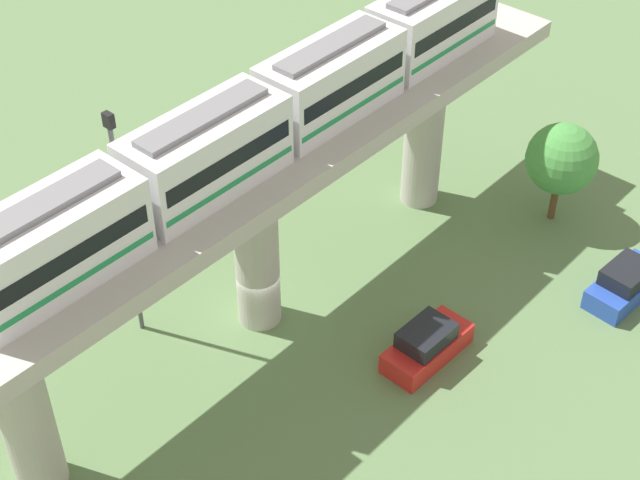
{
  "coord_description": "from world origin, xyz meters",
  "views": [
    {
      "loc": [
        -22.65,
        21.52,
        30.29
      ],
      "look_at": [
        -2.5,
        -1.2,
        5.05
      ],
      "focal_mm": 54.77,
      "sensor_mm": 36.0,
      "label": 1
    }
  ],
  "objects_px": {
    "tree_mid_lot": "(562,159)",
    "signal_post": "(125,220)",
    "parked_car_red": "(427,345)",
    "parked_car_blue": "(626,283)",
    "train": "(272,115)"
  },
  "relations": [
    {
      "from": "tree_mid_lot",
      "to": "signal_post",
      "type": "xyz_separation_m",
      "value": [
        9.31,
        18.68,
        2.52
      ]
    },
    {
      "from": "parked_car_red",
      "to": "signal_post",
      "type": "height_order",
      "value": "signal_post"
    },
    {
      "from": "parked_car_blue",
      "to": "signal_post",
      "type": "relative_size",
      "value": 0.39
    },
    {
      "from": "train",
      "to": "signal_post",
      "type": "bearing_deg",
      "value": 56.36
    },
    {
      "from": "parked_car_red",
      "to": "tree_mid_lot",
      "type": "distance_m",
      "value": 12.23
    },
    {
      "from": "train",
      "to": "parked_car_blue",
      "type": "xyz_separation_m",
      "value": [
        -11.38,
        -10.74,
        -9.21
      ]
    },
    {
      "from": "train",
      "to": "signal_post",
      "type": "distance_m",
      "value": 7.28
    },
    {
      "from": "train",
      "to": "parked_car_red",
      "type": "xyz_separation_m",
      "value": [
        -6.99,
        -1.71,
        -9.21
      ]
    },
    {
      "from": "parked_car_blue",
      "to": "signal_post",
      "type": "xyz_separation_m",
      "value": [
        14.78,
        15.85,
        5.3
      ]
    },
    {
      "from": "tree_mid_lot",
      "to": "parked_car_blue",
      "type": "bearing_deg",
      "value": 152.64
    },
    {
      "from": "train",
      "to": "parked_car_red",
      "type": "distance_m",
      "value": 11.69
    },
    {
      "from": "tree_mid_lot",
      "to": "signal_post",
      "type": "relative_size",
      "value": 0.48
    },
    {
      "from": "signal_post",
      "to": "parked_car_red",
      "type": "bearing_deg",
      "value": -146.71
    },
    {
      "from": "signal_post",
      "to": "train",
      "type": "bearing_deg",
      "value": -123.64
    },
    {
      "from": "parked_car_red",
      "to": "signal_post",
      "type": "relative_size",
      "value": 0.39
    }
  ]
}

